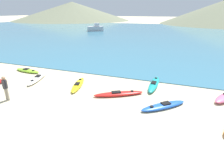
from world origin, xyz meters
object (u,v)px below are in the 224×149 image
kayak_on_sand_0 (119,94)px  kayak_on_sand_6 (163,106)px  kayak_on_sand_5 (28,71)px  kayak_on_sand_3 (37,78)px  person_near_foreground (5,87)px  moored_boat_1 (95,28)px  kayak_on_sand_1 (78,85)px  kayak_on_sand_2 (154,84)px

kayak_on_sand_0 → kayak_on_sand_6: kayak_on_sand_0 is taller
kayak_on_sand_5 → kayak_on_sand_3: bearing=-29.9°
kayak_on_sand_5 → kayak_on_sand_6: kayak_on_sand_5 is taller
person_near_foreground → moored_boat_1: (-11.93, 39.72, -0.11)m
kayak_on_sand_1 → kayak_on_sand_6: kayak_on_sand_1 is taller
kayak_on_sand_2 → kayak_on_sand_3: (-9.29, -1.91, -0.03)m
kayak_on_sand_1 → moored_boat_1: moored_boat_1 is taller
kayak_on_sand_0 → kayak_on_sand_1: kayak_on_sand_0 is taller
kayak_on_sand_0 → person_near_foreground: bearing=-155.3°
kayak_on_sand_1 → kayak_on_sand_2: size_ratio=0.89×
kayak_on_sand_3 → kayak_on_sand_6: bearing=-6.2°
kayak_on_sand_3 → moored_boat_1: bearing=107.2°
kayak_on_sand_6 → moored_boat_1: bearing=119.8°
kayak_on_sand_1 → kayak_on_sand_5: bearing=167.5°
kayak_on_sand_2 → moored_boat_1: size_ratio=0.70×
kayak_on_sand_5 → moored_boat_1: moored_boat_1 is taller
kayak_on_sand_6 → kayak_on_sand_1: bearing=170.3°
kayak_on_sand_0 → moored_boat_1: moored_boat_1 is taller
kayak_on_sand_1 → kayak_on_sand_3: kayak_on_sand_3 is taller
kayak_on_sand_3 → kayak_on_sand_6: size_ratio=1.14×
kayak_on_sand_6 → kayak_on_sand_0: bearing=167.9°
kayak_on_sand_0 → person_near_foreground: size_ratio=2.01×
kayak_on_sand_3 → person_near_foreground: 3.63m
kayak_on_sand_1 → kayak_on_sand_5: 6.31m
kayak_on_sand_1 → person_near_foreground: 4.71m
kayak_on_sand_3 → moored_boat_1: 37.94m
kayak_on_sand_3 → person_near_foreground: (0.71, -3.48, 0.79)m
kayak_on_sand_0 → kayak_on_sand_3: (-7.22, 0.48, 0.01)m
kayak_on_sand_2 → kayak_on_sand_5: bearing=-177.2°
kayak_on_sand_3 → moored_boat_1: moored_boat_1 is taller
kayak_on_sand_6 → moored_boat_1: (-21.41, 37.36, 0.70)m
kayak_on_sand_0 → kayak_on_sand_3: 7.24m
kayak_on_sand_1 → kayak_on_sand_6: 6.46m
moored_boat_1 → kayak_on_sand_1: bearing=-67.5°
kayak_on_sand_0 → kayak_on_sand_5: bearing=169.2°
kayak_on_sand_5 → person_near_foreground: bearing=-57.7°
kayak_on_sand_0 → kayak_on_sand_2: kayak_on_sand_2 is taller
kayak_on_sand_0 → kayak_on_sand_1: size_ratio=1.12×
kayak_on_sand_1 → kayak_on_sand_2: (5.46, 1.94, 0.05)m
kayak_on_sand_0 → kayak_on_sand_1: 3.42m
kayak_on_sand_6 → kayak_on_sand_5: bearing=168.9°
kayak_on_sand_2 → kayak_on_sand_3: 9.48m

